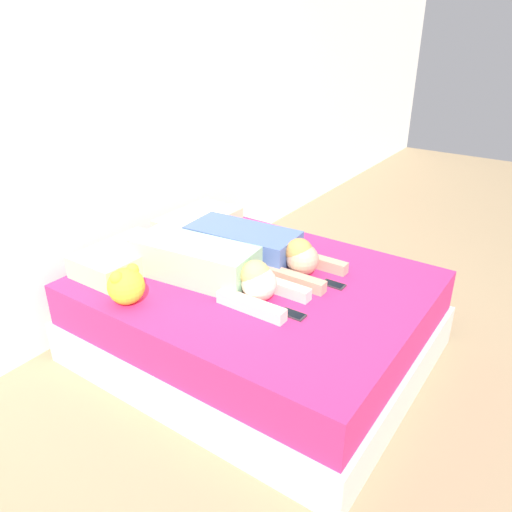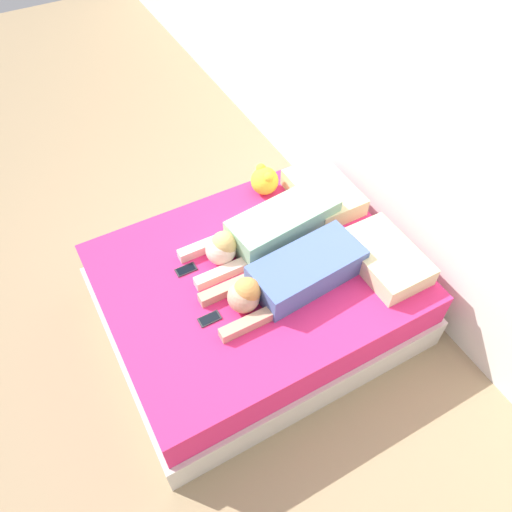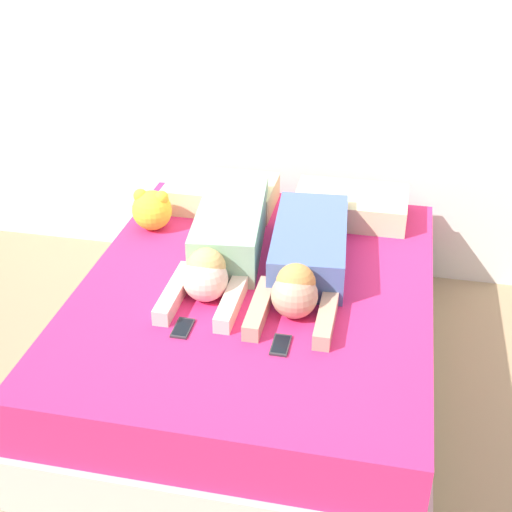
# 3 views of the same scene
# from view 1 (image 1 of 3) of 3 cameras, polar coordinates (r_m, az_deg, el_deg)

# --- Properties ---
(ground_plane) EXTENTS (12.00, 12.00, 0.00)m
(ground_plane) POSITION_cam_1_polar(r_m,az_deg,el_deg) (3.31, 0.00, -10.78)
(ground_plane) COLOR #9E8460
(wall_back) EXTENTS (12.00, 0.06, 2.60)m
(wall_back) POSITION_cam_1_polar(r_m,az_deg,el_deg) (3.51, -16.12, 13.80)
(wall_back) COLOR white
(wall_back) RESTS_ON ground_plane
(bed) EXTENTS (1.63, 2.01, 0.54)m
(bed) POSITION_cam_1_polar(r_m,az_deg,el_deg) (3.16, 0.00, -6.93)
(bed) COLOR beige
(bed) RESTS_ON ground_plane
(pillow_head_left) EXTENTS (0.59, 0.37, 0.14)m
(pillow_head_left) POSITION_cam_1_polar(r_m,az_deg,el_deg) (3.22, -14.81, -0.22)
(pillow_head_left) COLOR beige
(pillow_head_left) RESTS_ON bed
(pillow_head_right) EXTENTS (0.59, 0.37, 0.14)m
(pillow_head_right) POSITION_cam_1_polar(r_m,az_deg,el_deg) (3.67, -6.56, 3.77)
(pillow_head_right) COLOR beige
(pillow_head_right) RESTS_ON bed
(person_left) EXTENTS (0.39, 1.11, 0.23)m
(person_left) POSITION_cam_1_polar(r_m,az_deg,el_deg) (2.94, -5.32, -1.12)
(person_left) COLOR #8CBF99
(person_left) RESTS_ON bed
(person_right) EXTENTS (0.39, 1.05, 0.23)m
(person_right) POSITION_cam_1_polar(r_m,az_deg,el_deg) (3.20, 0.18, 1.04)
(person_right) COLOR #4C66A5
(person_right) RESTS_ON bed
(cell_phone_left) EXTENTS (0.07, 0.14, 0.01)m
(cell_phone_left) POSITION_cam_1_polar(r_m,az_deg,el_deg) (2.67, 4.24, -6.66)
(cell_phone_left) COLOR #2D2D33
(cell_phone_left) RESTS_ON bed
(cell_phone_right) EXTENTS (0.07, 0.14, 0.01)m
(cell_phone_right) POSITION_cam_1_polar(r_m,az_deg,el_deg) (2.98, 8.86, -3.23)
(cell_phone_right) COLOR #2D2D33
(cell_phone_right) RESTS_ON bed
(plush_toy) EXTENTS (0.21, 0.21, 0.22)m
(plush_toy) POSITION_cam_1_polar(r_m,az_deg,el_deg) (2.81, -14.64, -3.24)
(plush_toy) COLOR yellow
(plush_toy) RESTS_ON bed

